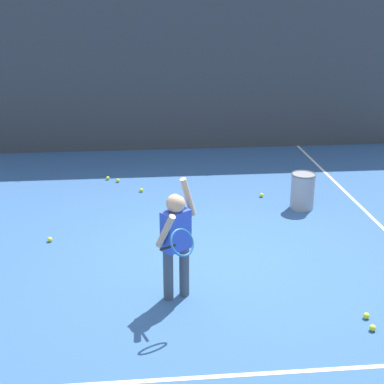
# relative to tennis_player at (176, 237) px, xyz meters

# --- Properties ---
(ground_plane) EXTENTS (20.00, 20.00, 0.00)m
(ground_plane) POSITION_rel_tennis_player_xyz_m (0.54, 0.85, -0.73)
(ground_plane) COLOR #335B93
(court_line_baseline) EXTENTS (9.00, 0.05, 0.00)m
(court_line_baseline) POSITION_rel_tennis_player_xyz_m (0.54, -1.36, -0.72)
(court_line_baseline) COLOR white
(court_line_baseline) RESTS_ON ground
(court_line_sideline) EXTENTS (0.05, 9.00, 0.00)m
(court_line_sideline) POSITION_rel_tennis_player_xyz_m (3.05, 1.85, -0.72)
(court_line_sideline) COLOR white
(court_line_sideline) RESTS_ON ground
(back_fence_windscreen) EXTENTS (10.43, 0.08, 3.66)m
(back_fence_windscreen) POSITION_rel_tennis_player_xyz_m (0.54, 6.06, 1.10)
(back_fence_windscreen) COLOR #383D42
(back_fence_windscreen) RESTS_ON ground
(fence_post_1) EXTENTS (0.09, 0.09, 3.81)m
(fence_post_1) POSITION_rel_tennis_player_xyz_m (-1.15, 6.12, 1.18)
(fence_post_1) COLOR slate
(fence_post_1) RESTS_ON ground
(fence_post_2) EXTENTS (0.09, 0.09, 3.81)m
(fence_post_2) POSITION_rel_tennis_player_xyz_m (2.22, 6.12, 1.18)
(fence_post_2) COLOR slate
(fence_post_2) RESTS_ON ground
(tennis_player) EXTENTS (0.48, 0.86, 1.35)m
(tennis_player) POSITION_rel_tennis_player_xyz_m (0.00, 0.00, 0.00)
(tennis_player) COLOR #3F4C59
(tennis_player) RESTS_ON ground
(ball_hopper) EXTENTS (0.38, 0.38, 0.56)m
(ball_hopper) POSITION_rel_tennis_player_xyz_m (2.11, 2.47, -0.44)
(ball_hopper) COLOR gray
(ball_hopper) RESTS_ON ground
(tennis_ball_0) EXTENTS (0.07, 0.07, 0.07)m
(tennis_ball_0) POSITION_rel_tennis_player_xyz_m (-0.36, 3.42, -0.69)
(tennis_ball_0) COLOR #CCE033
(tennis_ball_0) RESTS_ON ground
(tennis_ball_1) EXTENTS (0.07, 0.07, 0.07)m
(tennis_ball_1) POSITION_rel_tennis_player_xyz_m (1.92, -0.60, -0.69)
(tennis_ball_1) COLOR #CCE033
(tennis_ball_1) RESTS_ON ground
(tennis_ball_2) EXTENTS (0.07, 0.07, 0.07)m
(tennis_ball_2) POSITION_rel_tennis_player_xyz_m (-0.77, 3.97, -0.69)
(tennis_ball_2) COLOR #CCE033
(tennis_ball_2) RESTS_ON ground
(tennis_ball_3) EXTENTS (0.07, 0.07, 0.07)m
(tennis_ball_3) POSITION_rel_tennis_player_xyz_m (1.89, -0.82, -0.69)
(tennis_ball_3) COLOR #CCE033
(tennis_ball_3) RESTS_ON ground
(tennis_ball_5) EXTENTS (0.07, 0.07, 0.07)m
(tennis_ball_5) POSITION_rel_tennis_player_xyz_m (1.60, 3.00, -0.69)
(tennis_ball_5) COLOR #CCE033
(tennis_ball_5) RESTS_ON ground
(tennis_ball_6) EXTENTS (0.07, 0.07, 0.07)m
(tennis_ball_6) POSITION_rel_tennis_player_xyz_m (-0.95, 4.11, -0.69)
(tennis_ball_6) COLOR #CCE033
(tennis_ball_6) RESTS_ON ground
(tennis_ball_7) EXTENTS (0.07, 0.07, 0.07)m
(tennis_ball_7) POSITION_rel_tennis_player_xyz_m (-1.60, 1.59, -0.69)
(tennis_ball_7) COLOR #CCE033
(tennis_ball_7) RESTS_ON ground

